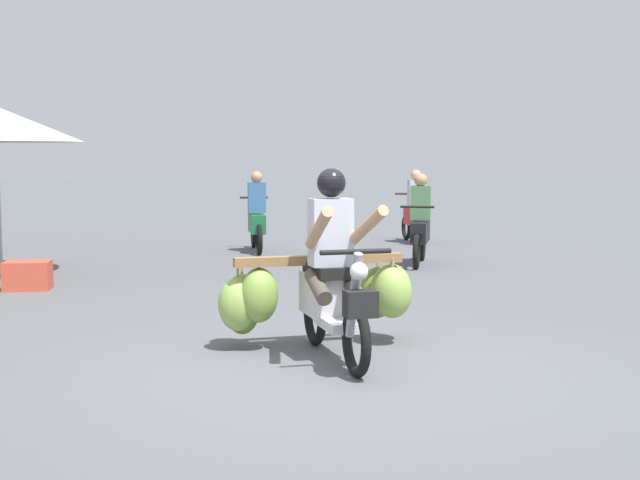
# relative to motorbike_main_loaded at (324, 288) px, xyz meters

# --- Properties ---
(ground_plane) EXTENTS (120.00, 120.00, 0.00)m
(ground_plane) POSITION_rel_motorbike_main_loaded_xyz_m (-0.00, -0.67, -0.54)
(ground_plane) COLOR #56595E
(motorbike_main_loaded) EXTENTS (1.82, 1.86, 1.58)m
(motorbike_main_loaded) POSITION_rel_motorbike_main_loaded_xyz_m (0.00, 0.00, 0.00)
(motorbike_main_loaded) COLOR black
(motorbike_main_loaded) RESTS_ON ground
(motorbike_distant_ahead_left) EXTENTS (0.50, 1.62, 1.40)m
(motorbike_distant_ahead_left) POSITION_rel_motorbike_main_loaded_xyz_m (-0.23, 7.93, 0.02)
(motorbike_distant_ahead_left) COLOR black
(motorbike_distant_ahead_left) RESTS_ON ground
(motorbike_distant_ahead_right) EXTENTS (0.50, 1.62, 1.40)m
(motorbike_distant_ahead_right) POSITION_rel_motorbike_main_loaded_xyz_m (2.84, 9.12, 0.02)
(motorbike_distant_ahead_right) COLOR black
(motorbike_distant_ahead_right) RESTS_ON ground
(motorbike_distant_far_ahead) EXTENTS (0.68, 1.57, 1.40)m
(motorbike_distant_far_ahead) POSITION_rel_motorbike_main_loaded_xyz_m (2.20, 5.90, 0.02)
(motorbike_distant_far_ahead) COLOR black
(motorbike_distant_far_ahead) RESTS_ON ground
(produce_crate) EXTENTS (0.56, 0.40, 0.36)m
(produce_crate) POSITION_rel_motorbike_main_loaded_xyz_m (-3.28, 3.89, -0.36)
(produce_crate) COLOR #CC4C38
(produce_crate) RESTS_ON ground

